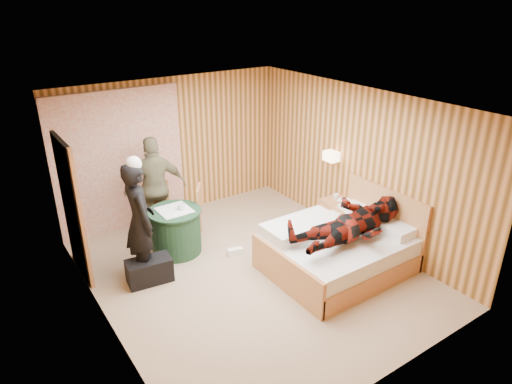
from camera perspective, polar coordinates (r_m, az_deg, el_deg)
floor at (r=6.86m, az=-0.67°, el=-9.88°), size 4.20×5.00×0.01m
ceiling at (r=5.87m, az=-0.78°, el=10.94°), size 4.20×5.00×0.01m
wall_back at (r=8.33m, az=-10.34°, el=5.48°), size 4.20×0.02×2.50m
wall_left at (r=5.51m, az=-19.30°, el=-5.27°), size 0.02×5.00×2.50m
wall_right at (r=7.54m, az=12.70°, el=3.36°), size 0.02×5.00×2.50m
curtain at (r=7.95m, az=-16.65°, el=3.61°), size 2.20×0.08×2.40m
doorway at (r=6.85m, az=-22.04°, el=-2.01°), size 0.06×0.90×2.05m
wall_lamp at (r=7.70m, az=9.41°, el=4.45°), size 0.26×0.24×0.16m
bed at (r=6.90m, az=10.18°, el=-7.08°), size 1.99×1.55×1.07m
nightstand at (r=7.83m, az=10.40°, el=-3.15°), size 0.46×0.62×0.60m
round_table at (r=7.28m, az=-9.97°, el=-4.78°), size 0.83×0.83×0.73m
chair_far at (r=7.76m, az=-12.04°, el=-1.70°), size 0.48×0.48×0.93m
chair_near at (r=7.57m, az=-7.88°, el=-2.06°), size 0.58×0.58×0.93m
duffel_bag at (r=6.73m, az=-13.18°, el=-9.54°), size 0.66×0.40×0.35m
sneaker_left at (r=7.46m, az=-9.79°, el=-6.77°), size 0.27×0.16×0.11m
sneaker_right at (r=7.24m, az=-2.63°, el=-7.46°), size 0.26×0.15×0.11m
woman_standing at (r=6.55m, az=-14.31°, el=-3.58°), size 0.46×0.66×1.75m
man_at_table at (r=7.65m, az=-12.43°, el=0.55°), size 1.08×0.64×1.72m
man_on_bed at (r=6.47m, az=12.14°, el=-2.83°), size 0.86×0.67×1.77m
book_lower at (r=7.67m, az=10.82°, el=-1.27°), size 0.26×0.28×0.02m
book_upper at (r=7.66m, az=10.83°, el=-1.14°), size 0.27×0.28×0.02m
cup_nightstand at (r=7.77m, az=9.92°, el=-0.58°), size 0.11×0.11×0.09m
cup_table at (r=7.09m, az=-9.30°, el=-1.80°), size 0.13×0.13×0.10m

